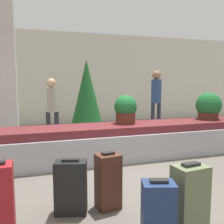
{
  "coord_description": "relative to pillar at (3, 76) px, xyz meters",
  "views": [
    {
      "loc": [
        -1.43,
        -3.19,
        1.47
      ],
      "look_at": [
        0.0,
        1.3,
        0.9
      ],
      "focal_mm": 40.0,
      "sensor_mm": 36.0,
      "label": 1
    }
  ],
  "objects": [
    {
      "name": "ground_plane",
      "position": [
        2.04,
        -2.85,
        -1.6
      ],
      "size": [
        18.0,
        18.0,
        0.0
      ],
      "primitive_type": "plane",
      "color": "#59544C"
    },
    {
      "name": "back_wall",
      "position": [
        2.04,
        2.89,
        0.0
      ],
      "size": [
        18.0,
        0.06,
        3.2
      ],
      "color": "beige",
      "rests_on": "ground_plane"
    },
    {
      "name": "carousel",
      "position": [
        2.04,
        -1.55,
        -1.28
      ],
      "size": [
        6.56,
        0.93,
        0.65
      ],
      "color": "#9E9EA3",
      "rests_on": "ground_plane"
    },
    {
      "name": "pillar",
      "position": [
        0.0,
        0.0,
        0.0
      ],
      "size": [
        0.55,
        0.55,
        3.2
      ],
      "color": "beige",
      "rests_on": "ground_plane"
    },
    {
      "name": "suitcase_0",
      "position": [
        1.41,
        -3.37,
        -1.27
      ],
      "size": [
        0.29,
        0.26,
        0.67
      ],
      "rotation": [
        0.0,
        0.0,
        0.16
      ],
      "color": "#472319",
      "rests_on": "ground_plane"
    },
    {
      "name": "suitcase_1",
      "position": [
        2.09,
        -3.99,
        -1.28
      ],
      "size": [
        0.36,
        0.28,
        0.67
      ],
      "rotation": [
        0.0,
        0.0,
        0.12
      ],
      "color": "#5B6647",
      "rests_on": "ground_plane"
    },
    {
      "name": "suitcase_5",
      "position": [
        1.68,
        -4.08,
        -1.32
      ],
      "size": [
        0.35,
        0.3,
        0.58
      ],
      "rotation": [
        0.0,
        0.0,
        -0.29
      ],
      "color": "navy",
      "rests_on": "ground_plane"
    },
    {
      "name": "suitcase_6",
      "position": [
        0.98,
        -3.36,
        -1.3
      ],
      "size": [
        0.39,
        0.29,
        0.63
      ],
      "rotation": [
        0.0,
        0.0,
        -0.28
      ],
      "color": "black",
      "rests_on": "ground_plane"
    },
    {
      "name": "potted_plant_0",
      "position": [
        2.35,
        -1.44,
        -0.67
      ],
      "size": [
        0.45,
        0.45,
        0.57
      ],
      "color": "#4C2319",
      "rests_on": "carousel"
    },
    {
      "name": "potted_plant_1",
      "position": [
        4.31,
        -1.45,
        -0.67
      ],
      "size": [
        0.56,
        0.56,
        0.59
      ],
      "color": "#4C2319",
      "rests_on": "carousel"
    },
    {
      "name": "traveler_0",
      "position": [
        4.04,
        0.49,
        -0.51
      ],
      "size": [
        0.36,
        0.34,
        1.8
      ],
      "rotation": [
        0.0,
        0.0,
        0.68
      ],
      "color": "#282833",
      "rests_on": "ground_plane"
    },
    {
      "name": "traveler_1",
      "position": [
        1.05,
        0.16,
        -0.68
      ],
      "size": [
        0.31,
        0.35,
        1.56
      ],
      "rotation": [
        0.0,
        0.0,
        1.35
      ],
      "color": "#282833",
      "rests_on": "ground_plane"
    },
    {
      "name": "decorated_tree",
      "position": [
        2.0,
        0.58,
        -0.48
      ],
      "size": [
        0.91,
        0.91,
        2.06
      ],
      "color": "#4C331E",
      "rests_on": "ground_plane"
    }
  ]
}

